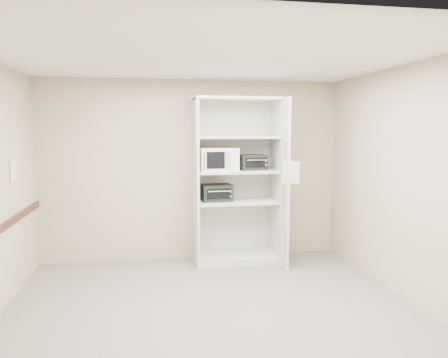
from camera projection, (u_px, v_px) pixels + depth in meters
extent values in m
cube|color=slate|center=(212.00, 309.00, 4.79)|extent=(4.50, 4.00, 0.01)
cube|color=white|center=(211.00, 57.00, 4.49)|extent=(4.50, 4.00, 0.01)
cube|color=#BEAE8D|center=(192.00, 170.00, 6.60)|extent=(4.50, 0.02, 2.70)
cube|color=#BEAE8D|center=(258.00, 228.00, 2.68)|extent=(4.50, 0.02, 2.70)
cube|color=#BEAE8D|center=(404.00, 183.00, 5.02)|extent=(0.02, 4.00, 2.70)
cube|color=beige|center=(196.00, 182.00, 6.30)|extent=(0.04, 0.60, 2.40)
cube|color=beige|center=(279.00, 182.00, 6.36)|extent=(0.04, 0.90, 2.40)
cube|color=beige|center=(233.00, 179.00, 6.70)|extent=(1.24, 0.02, 2.40)
cube|color=beige|center=(236.00, 257.00, 6.55)|extent=(1.16, 0.56, 0.10)
cube|color=beige|center=(236.00, 202.00, 6.46)|extent=(1.16, 0.56, 0.04)
cube|color=beige|center=(236.00, 171.00, 6.41)|extent=(1.16, 0.56, 0.04)
cube|color=beige|center=(237.00, 137.00, 6.35)|extent=(1.16, 0.56, 0.04)
cube|color=beige|center=(237.00, 99.00, 6.29)|extent=(1.24, 0.60, 0.04)
cube|color=white|center=(218.00, 159.00, 6.32)|extent=(0.57, 0.45, 0.33)
cube|color=black|center=(252.00, 162.00, 6.42)|extent=(0.43, 0.34, 0.22)
cube|color=black|center=(217.00, 193.00, 6.40)|extent=(0.45, 0.35, 0.24)
cube|color=white|center=(291.00, 172.00, 5.90)|extent=(0.23, 0.02, 0.30)
cube|color=white|center=(13.00, 170.00, 5.16)|extent=(0.01, 0.20, 0.28)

